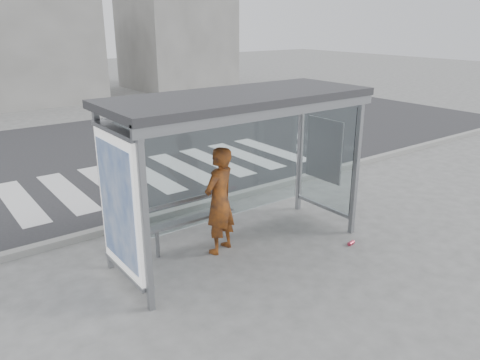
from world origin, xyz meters
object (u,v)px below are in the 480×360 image
Objects in this scene: bench at (190,219)px; soda_can at (351,243)px; bus_shelter at (218,137)px; person at (219,201)px.

bench reaches higher than soda_can.
bench is at bearing 143.95° from soda_can.
soda_can is at bearing -28.91° from bus_shelter.
bus_shelter reaches higher than soda_can.
person is 0.66m from bench.
person reaches higher than bench.
person is 2.42m from soda_can.
person is at bearing -55.01° from bench.
bus_shelter is 1.09m from person.
person is (0.07, 0.09, -1.09)m from bus_shelter.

